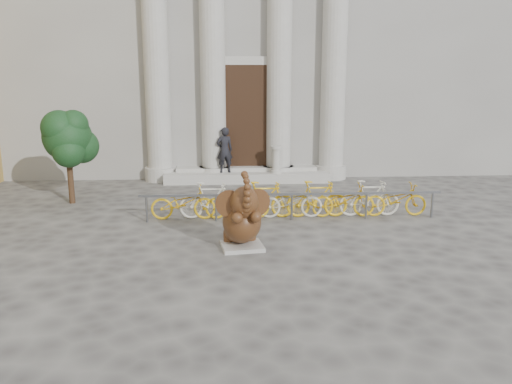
{
  "coord_description": "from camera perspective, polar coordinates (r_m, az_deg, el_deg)",
  "views": [
    {
      "loc": [
        -0.79,
        -8.69,
        3.55
      ],
      "look_at": [
        -0.09,
        2.51,
        1.1
      ],
      "focal_mm": 35.0,
      "sensor_mm": 36.0,
      "label": 1
    }
  ],
  "objects": [
    {
      "name": "bike_rack",
      "position": [
        13.42,
        3.99,
        -0.84
      ],
      "size": [
        8.0,
        0.53,
        1.0
      ],
      "color": "slate",
      "rests_on": "ground"
    },
    {
      "name": "balustrade_post",
      "position": [
        18.09,
        2.31,
        3.61
      ],
      "size": [
        0.4,
        0.4,
        0.98
      ],
      "color": "#A8A59E",
      "rests_on": "entrance_steps"
    },
    {
      "name": "elephant_statue",
      "position": [
        10.83,
        -1.58,
        -3.25
      ],
      "size": [
        1.18,
        1.36,
        1.77
      ],
      "rotation": [
        0.0,
        0.0,
        0.14
      ],
      "color": "#A8A59E",
      "rests_on": "ground"
    },
    {
      "name": "classical_building",
      "position": [
        23.76,
        -1.72,
        18.2
      ],
      "size": [
        22.0,
        10.7,
        12.0
      ],
      "color": "gray",
      "rests_on": "ground"
    },
    {
      "name": "tree",
      "position": [
        15.76,
        -20.68,
        5.72
      ],
      "size": [
        1.61,
        1.47,
        2.8
      ],
      "color": "#332114",
      "rests_on": "ground"
    },
    {
      "name": "entrance_steps",
      "position": [
        18.42,
        -1.04,
        1.78
      ],
      "size": [
        6.0,
        1.2,
        0.36
      ],
      "primitive_type": "cube",
      "color": "#A8A59E",
      "rests_on": "ground"
    },
    {
      "name": "ground",
      "position": [
        9.42,
        1.53,
        -9.83
      ],
      "size": [
        80.0,
        80.0,
        0.0
      ],
      "primitive_type": "plane",
      "color": "#474442",
      "rests_on": "ground"
    },
    {
      "name": "pedestrian",
      "position": [
        18.15,
        -3.61,
        4.81
      ],
      "size": [
        0.68,
        0.54,
        1.65
      ],
      "primitive_type": "imported",
      "rotation": [
        0.0,
        0.0,
        3.41
      ],
      "color": "black",
      "rests_on": "entrance_steps"
    }
  ]
}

